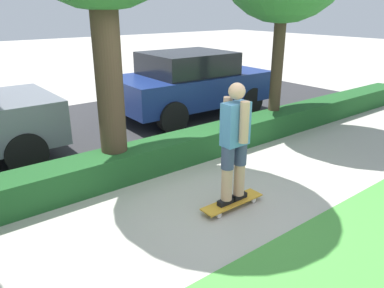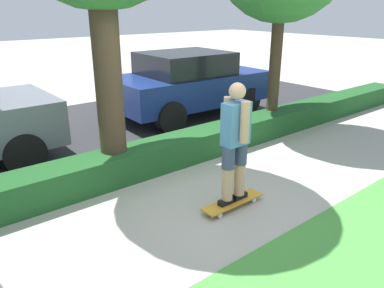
# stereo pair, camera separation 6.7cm
# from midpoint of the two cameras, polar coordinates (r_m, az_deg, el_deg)

# --- Properties ---
(ground_plane) EXTENTS (60.00, 60.00, 0.00)m
(ground_plane) POSITION_cam_midpoint_polar(r_m,az_deg,el_deg) (5.21, 3.13, -9.64)
(ground_plane) COLOR #ADA89E
(street_asphalt) EXTENTS (16.19, 5.00, 0.01)m
(street_asphalt) POSITION_cam_midpoint_polar(r_m,az_deg,el_deg) (8.53, -16.03, 1.77)
(street_asphalt) COLOR #2D2D30
(street_asphalt) RESTS_ON ground_plane
(hedge_row) EXTENTS (16.19, 0.60, 0.47)m
(hedge_row) POSITION_cam_midpoint_polar(r_m,az_deg,el_deg) (6.26, -6.64, -2.00)
(hedge_row) COLOR #1E5123
(hedge_row) RESTS_ON ground_plane
(skateboard) EXTENTS (0.96, 0.24, 0.09)m
(skateboard) POSITION_cam_midpoint_polar(r_m,az_deg,el_deg) (5.20, 5.84, -8.79)
(skateboard) COLOR gold
(skateboard) RESTS_ON ground_plane
(skater_person) EXTENTS (0.49, 0.42, 1.63)m
(skater_person) POSITION_cam_midpoint_polar(r_m,az_deg,el_deg) (4.84, 6.21, 0.42)
(skater_person) COLOR black
(skater_person) RESTS_ON skateboard
(parked_car_middle) EXTENTS (3.89, 2.03, 1.57)m
(parked_car_middle) POSITION_cam_midpoint_polar(r_m,az_deg,el_deg) (9.30, -0.83, 9.30)
(parked_car_middle) COLOR navy
(parked_car_middle) RESTS_ON ground_plane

